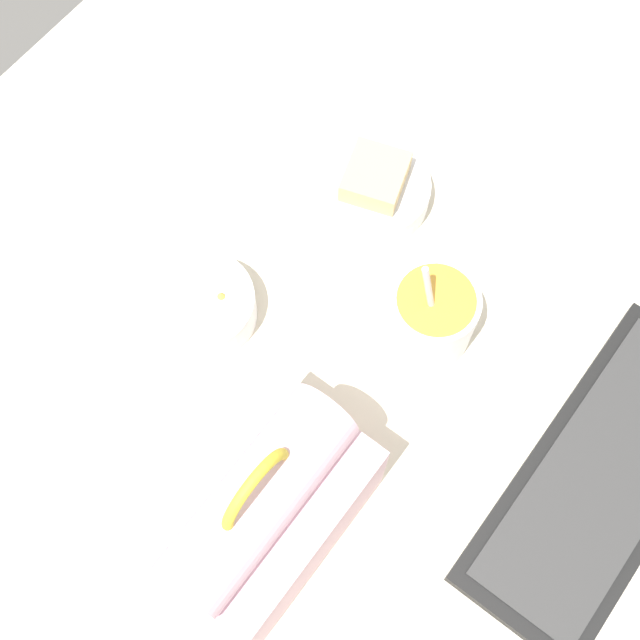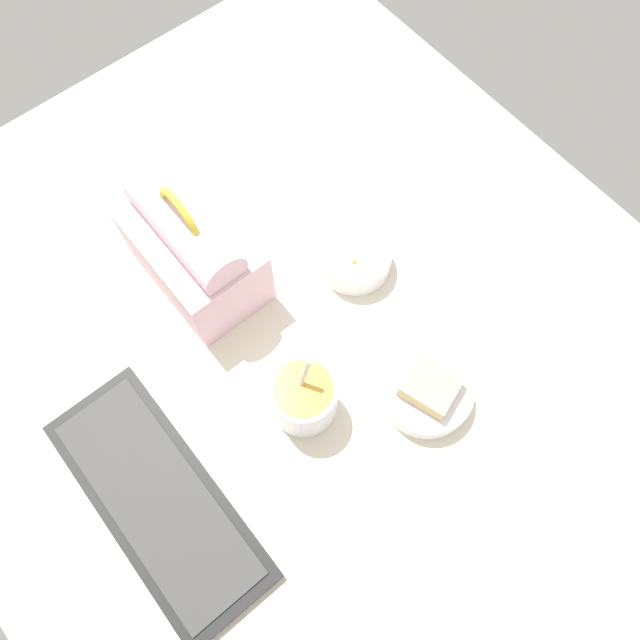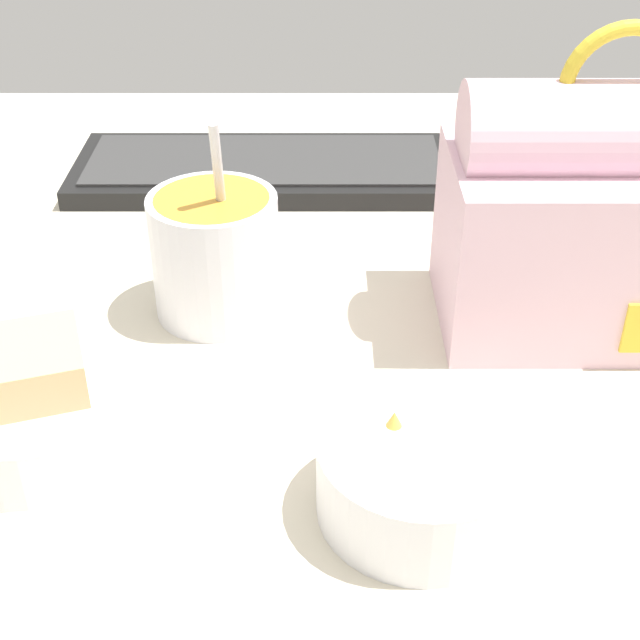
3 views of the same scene
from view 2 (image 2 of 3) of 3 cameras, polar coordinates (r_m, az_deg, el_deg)
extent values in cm
cube|color=beige|center=(94.41, 0.58, -3.89)|extent=(140.00, 110.00, 2.00)
cube|color=black|center=(90.75, -14.51, -15.60)|extent=(36.66, 14.44, 1.80)
cube|color=#333333|center=(89.74, -14.67, -15.51)|extent=(33.73, 11.84, 0.30)
cube|color=beige|center=(95.33, -11.30, 5.79)|extent=(21.09, 13.29, 12.53)
cylinder|color=beige|center=(88.40, -12.27, 8.30)|extent=(20.03, 6.89, 6.89)
cube|color=yellow|center=(100.74, -9.08, 8.63)|extent=(5.90, 0.30, 3.76)
torus|color=yellow|center=(85.82, -12.68, 9.36)|extent=(8.38, 1.00, 8.38)
cylinder|color=silver|center=(86.98, -1.49, -7.14)|extent=(9.27, 9.27, 9.22)
cylinder|color=gold|center=(82.83, -1.56, -6.35)|extent=(8.16, 8.16, 0.60)
cylinder|color=silver|center=(81.84, -1.64, -5.53)|extent=(0.70, 3.24, 10.45)
cylinder|color=silver|center=(91.25, 9.74, -6.56)|extent=(12.91, 12.91, 3.84)
cube|color=tan|center=(89.25, 9.95, -6.18)|extent=(8.75, 8.33, 5.38)
cylinder|color=silver|center=(97.92, 3.24, 5.72)|extent=(11.33, 11.33, 4.75)
ellipsoid|color=white|center=(97.84, 3.00, 6.98)|extent=(3.08, 3.08, 3.63)
cone|color=#EFBC47|center=(95.77, 3.11, 4.98)|extent=(5.12, 5.12, 4.03)
sphere|color=black|center=(99.31, 4.61, 6.95)|extent=(1.36, 1.36, 1.36)
sphere|color=black|center=(99.22, 4.14, 6.93)|extent=(1.36, 1.36, 1.36)
sphere|color=black|center=(98.95, 3.77, 6.70)|extent=(1.36, 1.36, 1.36)
camera|label=1|loc=(0.55, -68.16, 47.89)|focal=50.00mm
camera|label=3|loc=(0.91, 26.63, 26.03)|focal=50.00mm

